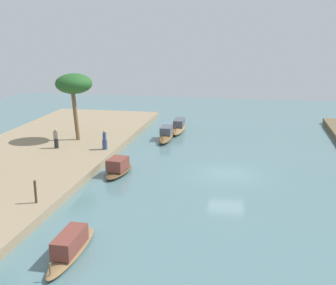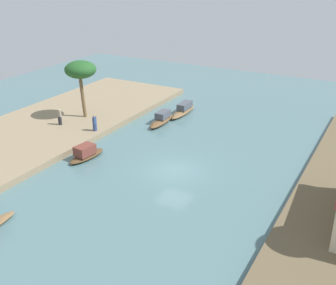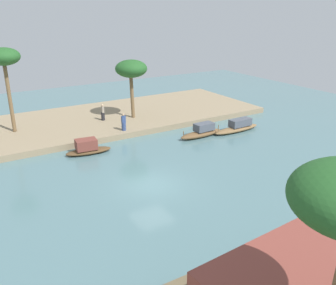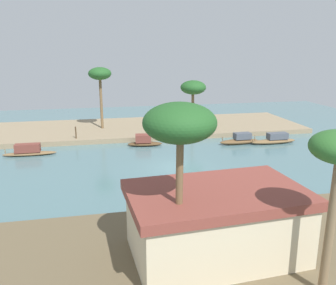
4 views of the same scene
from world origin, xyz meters
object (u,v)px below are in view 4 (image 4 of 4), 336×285
at_px(sampan_midstream, 144,141).
at_px(riverside_building, 216,222).
at_px(palm_tree_right_tall, 180,126).
at_px(palm_tree_left_far, 100,75).
at_px(person_on_near_bank, 168,121).
at_px(palm_tree_left_near, 193,88).
at_px(sampan_with_red_awning, 275,140).
at_px(sampan_upstream_small, 29,151).
at_px(sampan_foreground, 240,140).
at_px(mooring_post, 76,132).
at_px(person_by_mooring, 179,128).

xyz_separation_m(sampan_midstream, riverside_building, (-0.30, 21.57, 1.68)).
bearing_deg(palm_tree_right_tall, palm_tree_left_far, -85.49).
height_order(person_on_near_bank, palm_tree_left_near, palm_tree_left_near).
bearing_deg(riverside_building, palm_tree_left_near, -107.29).
bearing_deg(sampan_with_red_awning, riverside_building, 53.87).
height_order(sampan_upstream_small, palm_tree_right_tall, palm_tree_right_tall).
xyz_separation_m(sampan_with_red_awning, palm_tree_right_tall, (15.47, 20.73, 6.49)).
relative_size(sampan_upstream_small, sampan_with_red_awning, 0.97).
height_order(sampan_midstream, palm_tree_right_tall, palm_tree_right_tall).
distance_m(sampan_with_red_awning, riverside_building, 23.91).
bearing_deg(sampan_foreground, person_on_near_bank, -53.65).
xyz_separation_m(mooring_post, palm_tree_left_near, (-13.78, -3.27, 4.06)).
bearing_deg(person_by_mooring, person_on_near_bank, 90.79).
distance_m(mooring_post, palm_tree_left_far, 7.97).
distance_m(sampan_foreground, palm_tree_left_far, 17.79).
xyz_separation_m(person_by_mooring, palm_tree_left_near, (-2.56, -3.40, 4.10)).
bearing_deg(palm_tree_left_near, sampan_midstream, 40.35).
height_order(sampan_upstream_small, sampan_midstream, sampan_midstream).
relative_size(person_on_near_bank, mooring_post, 1.23).
relative_size(sampan_foreground, palm_tree_left_far, 0.61).
bearing_deg(sampan_with_red_awning, sampan_foreground, -9.92).
bearing_deg(mooring_post, person_on_near_bank, -160.85).
bearing_deg(sampan_foreground, sampan_upstream_small, -2.81).
bearing_deg(sampan_foreground, sampan_midstream, -10.21).
xyz_separation_m(sampan_midstream, palm_tree_left_far, (4.06, -7.37, 6.34)).
bearing_deg(palm_tree_right_tall, mooring_post, -78.20).
height_order(person_by_mooring, palm_tree_left_far, palm_tree_left_far).
distance_m(sampan_foreground, person_by_mooring, 6.95).
distance_m(sampan_foreground, riverside_building, 22.51).
height_order(person_on_near_bank, mooring_post, person_on_near_bank).
relative_size(sampan_upstream_small, person_by_mooring, 3.19).
bearing_deg(sampan_foreground, palm_tree_right_tall, 58.54).
distance_m(sampan_foreground, palm_tree_right_tall, 25.14).
bearing_deg(sampan_midstream, sampan_with_red_awning, 178.53).
xyz_separation_m(palm_tree_left_near, palm_tree_left_far, (10.89, -1.57, 1.57)).
xyz_separation_m(sampan_with_red_awning, riverside_building, (13.48, 19.67, 1.72)).
distance_m(sampan_upstream_small, sampan_midstream, 11.24).
relative_size(sampan_foreground, sampan_midstream, 1.19).
xyz_separation_m(sampan_upstream_small, sampan_midstream, (-11.17, -1.25, 0.02)).
bearing_deg(palm_tree_left_near, riverside_building, 76.58).
distance_m(mooring_post, palm_tree_right_tall, 26.34).
bearing_deg(palm_tree_left_near, mooring_post, 13.33).
distance_m(sampan_with_red_awning, palm_tree_right_tall, 26.67).
xyz_separation_m(person_on_near_bank, palm_tree_left_near, (-2.94, 0.50, 4.04)).
distance_m(sampan_foreground, sampan_upstream_small, 21.24).
height_order(sampan_midstream, sampan_with_red_awning, sampan_midstream).
distance_m(person_on_near_bank, palm_tree_right_tall, 30.01).
relative_size(palm_tree_left_near, palm_tree_left_far, 0.78).
height_order(sampan_midstream, person_on_near_bank, person_on_near_bank).
height_order(sampan_midstream, mooring_post, mooring_post).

